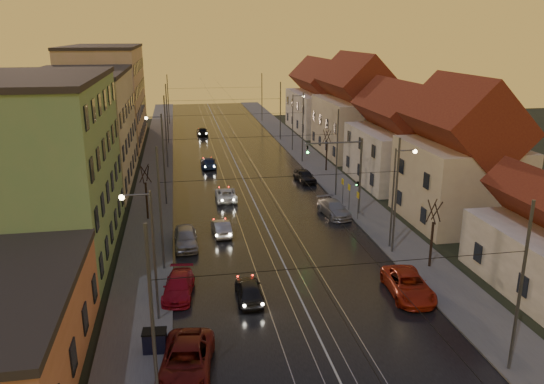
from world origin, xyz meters
TOP-DOWN VIEW (x-y plane):
  - ground at (0.00, 0.00)m, footprint 160.00×160.00m
  - road at (0.00, 40.00)m, footprint 16.00×120.00m
  - sidewalk_left at (-10.00, 40.00)m, footprint 4.00×120.00m
  - sidewalk_right at (10.00, 40.00)m, footprint 4.00×120.00m
  - tram_rail_0 at (-2.20, 40.00)m, footprint 0.06×120.00m
  - tram_rail_1 at (-0.77, 40.00)m, footprint 0.06×120.00m
  - tram_rail_2 at (0.77, 40.00)m, footprint 0.06×120.00m
  - tram_rail_3 at (2.20, 40.00)m, footprint 0.06×120.00m
  - apartment_left_1 at (-17.50, 14.00)m, footprint 10.00×18.00m
  - apartment_left_2 at (-17.50, 34.00)m, footprint 10.00×20.00m
  - apartment_left_3 at (-17.50, 58.00)m, footprint 10.00×24.00m
  - house_right_1 at (17.00, 15.00)m, footprint 8.67×10.20m
  - house_right_2 at (17.00, 28.00)m, footprint 9.18×12.24m
  - house_right_3 at (17.00, 43.00)m, footprint 9.18×14.28m
  - house_right_4 at (17.00, 61.00)m, footprint 9.18×16.32m
  - catenary_pole_l_0 at (-8.60, -6.00)m, footprint 0.16×0.16m
  - catenary_pole_r_0 at (8.60, -6.00)m, footprint 0.16×0.16m
  - catenary_pole_l_1 at (-8.60, 9.00)m, footprint 0.16×0.16m
  - catenary_pole_r_1 at (8.60, 9.00)m, footprint 0.16×0.16m
  - catenary_pole_l_2 at (-8.60, 24.00)m, footprint 0.16×0.16m
  - catenary_pole_r_2 at (8.60, 24.00)m, footprint 0.16×0.16m
  - catenary_pole_l_3 at (-8.60, 39.00)m, footprint 0.16×0.16m
  - catenary_pole_r_3 at (8.60, 39.00)m, footprint 0.16×0.16m
  - catenary_pole_l_4 at (-8.60, 54.00)m, footprint 0.16×0.16m
  - catenary_pole_r_4 at (8.60, 54.00)m, footprint 0.16×0.16m
  - catenary_pole_l_5 at (-8.60, 72.00)m, footprint 0.16×0.16m
  - catenary_pole_r_5 at (8.60, 72.00)m, footprint 0.16×0.16m
  - street_lamp_0 at (-9.10, 2.00)m, footprint 1.75×0.32m
  - street_lamp_1 at (9.10, 10.00)m, footprint 1.75×0.32m
  - street_lamp_2 at (-9.10, 30.00)m, footprint 1.75×0.32m
  - street_lamp_3 at (9.10, 46.00)m, footprint 1.75×0.32m
  - traffic_light_mast at (7.99, 18.00)m, footprint 5.30×0.32m
  - bare_tree_0 at (-10.20, 20.00)m, footprint 1.09×1.09m
  - bare_tree_1 at (10.20, 6.00)m, footprint 1.09×1.09m
  - bare_tree_2 at (10.40, 34.00)m, footprint 1.09×1.09m
  - driving_car_0 at (-3.22, 3.58)m, footprint 1.66×3.99m
  - driving_car_1 at (-3.98, 15.18)m, footprint 1.57×3.89m
  - driving_car_2 at (-2.71, 24.64)m, footprint 2.13×4.47m
  - driving_car_3 at (-3.59, 38.38)m, footprint 1.86×4.53m
  - driving_car_4 at (-3.23, 60.15)m, footprint 1.84×4.15m
  - parked_left_1 at (-7.30, -3.45)m, footprint 3.22×5.71m
  - parked_left_2 at (-7.60, 4.96)m, footprint 2.35×4.63m
  - parked_left_3 at (-6.96, 13.06)m, footprint 1.87×4.51m
  - parked_right_0 at (6.93, 2.38)m, footprint 2.89×5.44m
  - parked_right_1 at (6.67, 18.15)m, footprint 2.48×4.96m
  - parked_right_2 at (6.70, 29.80)m, footprint 2.21×4.31m
  - dumpster at (-8.89, -1.31)m, footprint 1.26×0.89m

SIDE VIEW (x-z plane):
  - ground at x=0.00m, z-range 0.00..0.00m
  - road at x=0.00m, z-range 0.00..0.04m
  - tram_rail_0 at x=-2.20m, z-range 0.04..0.07m
  - tram_rail_1 at x=-0.77m, z-range 0.04..0.07m
  - tram_rail_2 at x=0.77m, z-range 0.04..0.07m
  - tram_rail_3 at x=2.20m, z-range 0.04..0.07m
  - sidewalk_left at x=-10.00m, z-range 0.00..0.15m
  - sidewalk_right at x=10.00m, z-range 0.00..0.15m
  - driving_car_2 at x=-2.71m, z-range 0.00..1.23m
  - driving_car_1 at x=-3.98m, z-range 0.00..1.26m
  - parked_left_2 at x=-7.60m, z-range 0.00..1.29m
  - driving_car_3 at x=-3.59m, z-range 0.00..1.31m
  - driving_car_0 at x=-3.22m, z-range 0.00..1.35m
  - parked_right_1 at x=6.67m, z-range 0.00..1.38m
  - driving_car_4 at x=-3.23m, z-range 0.00..1.39m
  - dumpster at x=-8.89m, z-range 0.15..1.25m
  - parked_right_2 at x=6.70m, z-range 0.00..1.41m
  - parked_right_0 at x=6.93m, z-range 0.00..1.45m
  - parked_left_1 at x=-7.30m, z-range 0.00..1.51m
  - parked_left_3 at x=-6.96m, z-range 0.00..1.53m
  - bare_tree_0 at x=-10.20m, z-range -0.07..5.04m
  - bare_tree_1 at x=10.20m, z-range -0.07..5.04m
  - bare_tree_2 at x=10.40m, z-range -0.07..5.04m
  - catenary_pole_l_0 at x=-8.60m, z-range 0.00..9.00m
  - catenary_pole_r_0 at x=8.60m, z-range 0.00..9.00m
  - catenary_pole_l_1 at x=-8.60m, z-range 0.00..9.00m
  - catenary_pole_r_1 at x=8.60m, z-range 0.00..9.00m
  - catenary_pole_l_2 at x=-8.60m, z-range 0.00..9.00m
  - catenary_pole_r_2 at x=8.60m, z-range 0.00..9.00m
  - catenary_pole_l_3 at x=-8.60m, z-range 0.00..9.00m
  - catenary_pole_r_3 at x=8.60m, z-range 0.00..9.00m
  - catenary_pole_l_4 at x=-8.60m, z-range 0.00..9.00m
  - catenary_pole_r_4 at x=8.60m, z-range 0.00..9.00m
  - catenary_pole_l_5 at x=-8.60m, z-range 0.00..9.00m
  - catenary_pole_r_5 at x=8.60m, z-range 0.00..9.00m
  - traffic_light_mast at x=7.99m, z-range 1.00..8.20m
  - house_right_2 at x=17.00m, z-range 0.04..9.24m
  - street_lamp_0 at x=-9.10m, z-range 0.89..8.89m
  - street_lamp_1 at x=9.10m, z-range 0.89..8.89m
  - street_lamp_2 at x=-9.10m, z-range 0.89..8.89m
  - street_lamp_3 at x=9.10m, z-range 0.89..8.89m
  - house_right_4 at x=17.00m, z-range 0.05..10.05m
  - house_right_1 at x=17.00m, z-range 0.05..10.85m
  - house_right_3 at x=17.00m, z-range 0.05..11.55m
  - apartment_left_2 at x=-17.50m, z-range 0.00..12.00m
  - apartment_left_1 at x=-17.50m, z-range 0.00..13.00m
  - apartment_left_3 at x=-17.50m, z-range 0.00..14.00m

